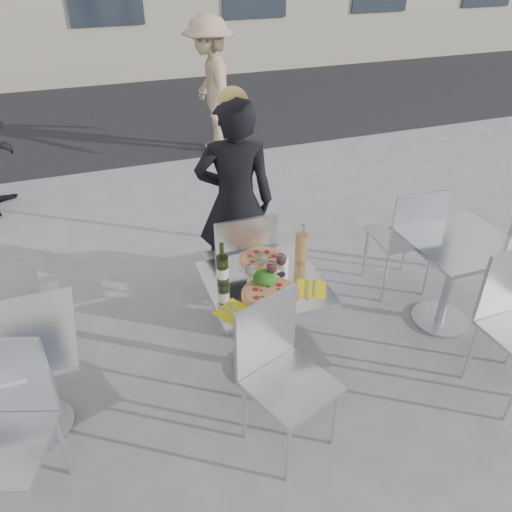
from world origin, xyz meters
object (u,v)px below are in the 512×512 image
object	(u,v)px
side_table_right	(454,264)
wineglass_red_a	(272,268)
pizza_near	(271,294)
wine_bottle	(222,269)
main_table	(264,308)
napkin_left	(234,312)
salad_plate	(265,278)
sugar_shaker	(283,262)
side_chair_rfar	(408,232)
side_table_left	(16,365)
woman_diner	(235,202)
carafe	(301,248)
pedestrian_b	(210,86)
wineglass_red_b	(281,260)
wineglass_white_b	(262,259)
side_chair_lnear	(3,418)
chair_near	(279,364)
napkin_right	(311,289)
chair_far	(242,260)
pizza_far	(262,260)
side_chair_lfar	(20,299)
wineglass_white_a	(250,271)

from	to	relation	value
side_table_right	wineglass_red_a	xyz separation A→B (m)	(-1.46, -0.02, 0.32)
pizza_near	wine_bottle	size ratio (longest dim) A/B	1.20
main_table	napkin_left	world-z (taller)	napkin_left
salad_plate	sugar_shaker	size ratio (longest dim) A/B	2.06
side_table_right	side_chair_rfar	bearing A→B (deg)	102.72
wineglass_red_a	salad_plate	bearing A→B (deg)	173.10
side_table_left	woman_diner	size ratio (longest dim) A/B	0.45
side_table_right	carafe	bearing A→B (deg)	174.51
side_table_left	wine_bottle	distance (m)	1.29
pedestrian_b	wineglass_red_b	size ratio (longest dim) A/B	11.25
main_table	side_table_left	bearing A→B (deg)	180.00
carafe	wineglass_white_b	world-z (taller)	carafe
wineglass_red_a	side_table_right	bearing A→B (deg)	0.86
carafe	sugar_shaker	xyz separation A→B (m)	(-0.13, -0.02, -0.06)
wine_bottle	side_chair_lnear	bearing A→B (deg)	-159.13
pizza_near	carafe	xyz separation A→B (m)	(0.32, 0.27, 0.11)
sugar_shaker	chair_near	bearing A→B (deg)	-113.96
side_chair_lnear	napkin_right	xyz separation A→B (m)	(1.77, 0.25, 0.16)
side_chair_rfar	salad_plate	distance (m)	1.49
chair_far	side_chair_lnear	world-z (taller)	side_chair_lnear
wine_bottle	woman_diner	bearing A→B (deg)	67.41
chair_near	pedestrian_b	world-z (taller)	pedestrian_b
chair_near	sugar_shaker	bearing A→B (deg)	45.86
pizza_near	napkin_left	xyz separation A→B (m)	(-0.26, -0.07, -0.01)
salad_plate	carafe	world-z (taller)	carafe
pizza_far	side_chair_lfar	bearing A→B (deg)	162.93
chair_far	side_chair_lnear	size ratio (longest dim) A/B	0.99
wineglass_white_a	wineglass_red_a	size ratio (longest dim) A/B	1.00
wine_bottle	pizza_near	bearing A→B (deg)	-42.26
pizza_near	carafe	distance (m)	0.43
sugar_shaker	wineglass_white_a	xyz separation A→B (m)	(-0.26, -0.10, 0.06)
salad_plate	napkin_left	size ratio (longest dim) A/B	0.89
chair_far	side_chair_rfar	distance (m)	1.38
side_chair_lnear	wineglass_white_a	xyz separation A→B (m)	(1.43, 0.42, 0.27)
main_table	wineglass_white_b	xyz separation A→B (m)	(0.02, 0.09, 0.32)
wine_bottle	carafe	bearing A→B (deg)	5.42
wine_bottle	chair_far	bearing A→B (deg)	58.95
side_chair_rfar	wine_bottle	size ratio (longest dim) A/B	3.36
wineglass_red_b	side_table_right	bearing A→B (deg)	-1.56
pedestrian_b	pizza_far	distance (m)	4.08
side_table_left	wineglass_white_a	bearing A→B (deg)	-0.38
side_chair_rfar	salad_plate	size ratio (longest dim) A/B	4.50
side_chair_rfar	pedestrian_b	size ratio (longest dim) A/B	0.56
wineglass_red_a	side_chair_lnear	bearing A→B (deg)	-165.62
pizza_far	wineglass_red_b	xyz separation A→B (m)	(0.06, -0.18, 0.09)
sugar_shaker	wineglass_white_a	bearing A→B (deg)	-158.90
main_table	pedestrian_b	xyz separation A→B (m)	(0.83, 4.22, 0.35)
wineglass_white_b	wineglass_red_b	size ratio (longest dim) A/B	1.00
side_table_left	side_chair_lfar	bearing A→B (deg)	90.62
side_chair_lfar	side_chair_rfar	world-z (taller)	side_chair_rfar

